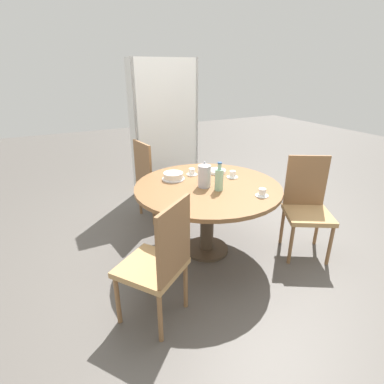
{
  "coord_description": "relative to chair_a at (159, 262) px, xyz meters",
  "views": [
    {
      "loc": [
        -1.32,
        -2.27,
        1.75
      ],
      "look_at": [
        0.0,
        0.33,
        0.53
      ],
      "focal_mm": 28.0,
      "sensor_mm": 36.0,
      "label": 1
    }
  ],
  "objects": [
    {
      "name": "cup_a",
      "position": [
        1.03,
        0.2,
        0.24
      ],
      "size": [
        0.11,
        0.11,
        0.07
      ],
      "color": "silver",
      "rests_on": "dining_table"
    },
    {
      "name": "coffee_pot",
      "position": [
        0.7,
        0.62,
        0.33
      ],
      "size": [
        0.12,
        0.12,
        0.24
      ],
      "color": "silver",
      "rests_on": "dining_table"
    },
    {
      "name": "ground_plane",
      "position": [
        0.74,
        0.63,
        -0.5
      ],
      "size": [
        14.0,
        14.0,
        0.0
      ],
      "primitive_type": "plane",
      "color": "#56514C"
    },
    {
      "name": "cake_main",
      "position": [
        0.52,
        0.92,
        0.25
      ],
      "size": [
        0.22,
        0.22,
        0.07
      ],
      "color": "silver",
      "rests_on": "dining_table"
    },
    {
      "name": "chair_b",
      "position": [
        1.62,
        0.21,
        0.0
      ],
      "size": [
        0.57,
        0.57,
        0.97
      ],
      "rotation": [
        0.0,
        0.0,
        5.76
      ],
      "color": "olive",
      "rests_on": "ground_plane"
    },
    {
      "name": "cup_b",
      "position": [
        1.07,
        0.71,
        0.24
      ],
      "size": [
        0.11,
        0.11,
        0.07
      ],
      "color": "silver",
      "rests_on": "dining_table"
    },
    {
      "name": "bookshelf",
      "position": [
        0.97,
        2.26,
        0.39
      ],
      "size": [
        0.91,
        0.28,
        1.86
      ],
      "rotation": [
        0.0,
        0.0,
        3.14
      ],
      "color": "silver",
      "rests_on": "ground_plane"
    },
    {
      "name": "plate_stack",
      "position": [
        1.01,
        0.91,
        0.23
      ],
      "size": [
        0.19,
        0.19,
        0.03
      ],
      "color": "white",
      "rests_on": "dining_table"
    },
    {
      "name": "dining_table",
      "position": [
        0.74,
        0.63,
        0.11
      ],
      "size": [
        1.38,
        1.38,
        0.72
      ],
      "color": "#473828",
      "rests_on": "ground_plane"
    },
    {
      "name": "chair_a",
      "position": [
        0.0,
        0.0,
        0.0
      ],
      "size": [
        0.59,
        0.59,
        0.97
      ],
      "rotation": [
        0.0,
        0.0,
        3.77
      ],
      "color": "olive",
      "rests_on": "ground_plane"
    },
    {
      "name": "chair_c",
      "position": [
        0.54,
        1.58,
        0.0
      ],
      "size": [
        0.47,
        0.47,
        0.97
      ],
      "rotation": [
        0.0,
        0.0,
        7.99
      ],
      "color": "olive",
      "rests_on": "ground_plane"
    },
    {
      "name": "water_bottle",
      "position": [
        0.77,
        0.48,
        0.32
      ],
      "size": [
        0.08,
        0.08,
        0.26
      ],
      "color": "#99C6A3",
      "rests_on": "dining_table"
    },
    {
      "name": "cup_c",
      "position": [
        0.74,
        0.96,
        0.24
      ],
      "size": [
        0.11,
        0.11,
        0.07
      ],
      "color": "silver",
      "rests_on": "dining_table"
    }
  ]
}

